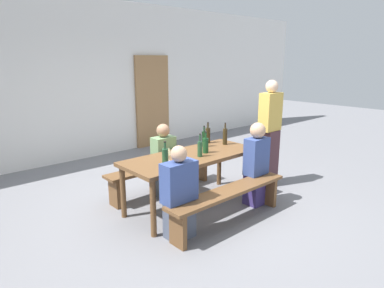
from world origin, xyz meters
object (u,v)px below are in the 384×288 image
object	(u,v)px
wine_glass_0	(169,152)
seated_guest_near_1	(256,165)
wine_bottle_2	(225,136)
standing_host	(269,135)
bench_near	(229,197)
wine_bottle_3	(204,139)
seated_guest_far_0	(164,162)
wine_bottle_4	(165,156)
tasting_table	(192,160)
wine_glass_1	(176,151)
wine_bottle_1	(206,145)
wine_bottle_5	(200,148)
wine_bottle_0	(208,135)
seated_guest_near_0	(179,196)
bench_far	(162,170)
wooden_door	(153,102)

from	to	relation	value
wine_glass_0	seated_guest_near_1	bearing A→B (deg)	-23.46
wine_bottle_2	standing_host	bearing A→B (deg)	-21.17
bench_near	wine_bottle_2	xyz separation A→B (m)	(0.75, 0.79, 0.53)
wine_bottle_2	wine_bottle_3	size ratio (longest dim) A/B	1.06
wine_bottle_3	seated_guest_far_0	xyz separation A→B (m)	(-0.50, 0.34, -0.34)
bench_near	wine_bottle_4	distance (m)	0.94
tasting_table	wine_glass_1	distance (m)	0.34
wine_bottle_3	wine_bottle_4	xyz separation A→B (m)	(-0.96, -0.32, -0.01)
seated_guest_near_1	wine_glass_1	bearing A→B (deg)	62.19
tasting_table	wine_bottle_1	xyz separation A→B (m)	(0.20, -0.05, 0.19)
wine_bottle_2	wine_glass_1	size ratio (longest dim) A/B	2.18
tasting_table	wine_bottle_5	size ratio (longest dim) A/B	6.24
wine_glass_0	wine_bottle_3	bearing A→B (deg)	16.48
wine_bottle_0	wine_bottle_3	bearing A→B (deg)	-147.67
wine_glass_0	seated_guest_near_0	size ratio (longest dim) A/B	0.17
seated_guest_far_0	wine_glass_0	bearing A→B (deg)	-30.94
bench_far	seated_guest_near_1	xyz separation A→B (m)	(0.71, -1.24, 0.22)
wooden_door	wine_bottle_4	size ratio (longest dim) A/B	7.11
standing_host	wine_bottle_1	bearing A→B (deg)	-6.16
wine_bottle_3	wine_glass_1	bearing A→B (deg)	-162.77
wine_bottle_0	wine_bottle_3	xyz separation A→B (m)	(-0.20, -0.13, -0.00)
wine_bottle_1	wine_bottle_0	bearing A→B (deg)	42.53
bench_far	seated_guest_far_0	xyz separation A→B (m)	(-0.08, -0.15, 0.18)
bench_far	seated_guest_near_1	bearing A→B (deg)	-60.06
wine_bottle_5	seated_guest_near_0	bearing A→B (deg)	-149.68
bench_near	wine_glass_1	size ratio (longest dim) A/B	12.02
wooden_door	wine_bottle_4	distance (m)	3.96
wooden_door	wine_bottle_4	world-z (taller)	wooden_door
wooden_door	wine_bottle_0	bearing A→B (deg)	-109.14
wine_bottle_5	seated_guest_near_0	size ratio (longest dim) A/B	0.28
wine_bottle_4	seated_guest_near_1	world-z (taller)	seated_guest_near_1
bench_near	seated_guest_far_0	bearing A→B (deg)	93.49
wine_bottle_2	wine_bottle_4	distance (m)	1.31
wine_bottle_0	wine_bottle_2	bearing A→B (deg)	-62.01
seated_guest_near_1	seated_guest_near_0	bearing A→B (deg)	90.00
wooden_door	tasting_table	xyz separation A→B (m)	(-1.62, -3.20, -0.38)
wooden_door	wine_glass_1	distance (m)	3.75
wine_glass_0	standing_host	size ratio (longest dim) A/B	0.11
wine_bottle_3	wine_bottle_4	world-z (taller)	wine_bottle_3
tasting_table	wine_bottle_0	world-z (taller)	wine_bottle_0
wine_bottle_5	wine_glass_0	world-z (taller)	wine_bottle_5
wine_bottle_0	wine_bottle_5	xyz separation A→B (m)	(-0.61, -0.47, -0.01)
wine_bottle_1	standing_host	distance (m)	1.29
wooden_door	seated_guest_near_1	world-z (taller)	wooden_door
wine_bottle_4	bench_near	bearing A→B (deg)	-46.98
wine_bottle_2	seated_guest_near_0	size ratio (longest dim) A/B	0.31
wine_bottle_2	wine_glass_0	size ratio (longest dim) A/B	1.81
tasting_table	wine_bottle_4	world-z (taller)	wine_bottle_4
wooden_door	tasting_table	size ratio (longest dim) A/B	1.08
wine_glass_0	wine_bottle_5	bearing A→B (deg)	-10.98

